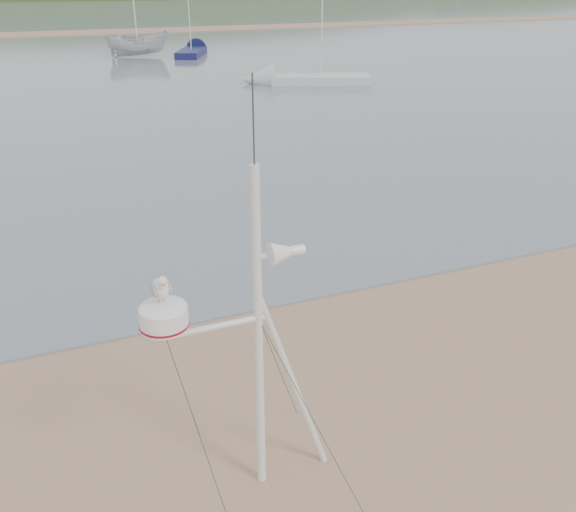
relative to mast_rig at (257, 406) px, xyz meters
name	(u,v)px	position (x,y,z in m)	size (l,w,h in m)	color
ground	(199,490)	(-0.75, 0.18, -1.24)	(560.00, 560.00, 0.00)	#906E53
water	(21,8)	(-0.75, 132.18, -1.22)	(560.00, 256.00, 0.04)	slate
sandbar	(31,34)	(-0.75, 70.18, -1.17)	(560.00, 7.00, 0.07)	#906E53
hill_ridge	(82,53)	(17.77, 235.18, -20.94)	(620.00, 180.00, 80.00)	#1F3315
mast_rig	(257,406)	(0.00, 0.00, 0.00)	(2.28, 2.44, 5.15)	silver
boat_white	(136,24)	(6.60, 45.84, 1.24)	(1.84, 1.88, 4.88)	silver
sailboat_white_near	(285,79)	(12.32, 29.03, -0.94)	(7.88, 4.58, 7.65)	silver
sailboat_blue_far	(195,50)	(11.42, 46.52, -0.94)	(4.49, 7.19, 7.06)	#141747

